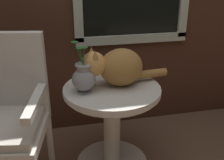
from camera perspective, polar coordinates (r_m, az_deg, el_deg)
name	(u,v)px	position (r m, az deg, el deg)	size (l,w,h in m)	color
wicker_side_table	(112,114)	(1.85, 0.00, -7.21)	(0.63, 0.63, 0.62)	silver
wicker_chair	(1,112)	(1.74, -22.24, -6.19)	(0.59, 0.58, 0.99)	silver
cat	(117,67)	(1.74, 1.08, 2.80)	(0.59, 0.27, 0.26)	#AD7A3D
pewter_vase_with_ivy	(84,77)	(1.66, -5.95, 0.56)	(0.14, 0.14, 0.31)	#99999E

